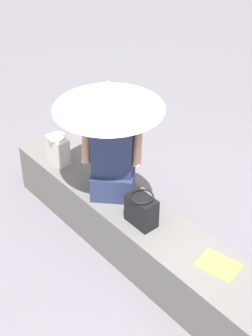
{
  "coord_description": "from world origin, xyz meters",
  "views": [
    {
      "loc": [
        -2.39,
        2.15,
        3.2
      ],
      "look_at": [
        0.17,
        0.0,
        0.81
      ],
      "focal_mm": 56.95,
      "sensor_mm": 36.0,
      "label": 1
    }
  ],
  "objects_px": {
    "person_seated": "(112,155)",
    "magazine": "(218,265)",
    "handbag_black": "(58,149)",
    "tote_bag_canvas": "(142,210)",
    "parasol": "(109,97)"
  },
  "relations": [
    {
      "from": "person_seated",
      "to": "magazine",
      "type": "bearing_deg",
      "value": -177.15
    },
    {
      "from": "handbag_black",
      "to": "tote_bag_canvas",
      "type": "relative_size",
      "value": 1.02
    },
    {
      "from": "magazine",
      "to": "parasol",
      "type": "bearing_deg",
      "value": -13.03
    },
    {
      "from": "person_seated",
      "to": "parasol",
      "type": "height_order",
      "value": "parasol"
    },
    {
      "from": "handbag_black",
      "to": "magazine",
      "type": "distance_m",
      "value": 1.79
    },
    {
      "from": "handbag_black",
      "to": "magazine",
      "type": "height_order",
      "value": "handbag_black"
    },
    {
      "from": "person_seated",
      "to": "tote_bag_canvas",
      "type": "distance_m",
      "value": 0.5
    },
    {
      "from": "tote_bag_canvas",
      "to": "magazine",
      "type": "height_order",
      "value": "tote_bag_canvas"
    },
    {
      "from": "parasol",
      "to": "magazine",
      "type": "xyz_separation_m",
      "value": [
        -1.2,
        -0.01,
        -0.85
      ]
    },
    {
      "from": "person_seated",
      "to": "magazine",
      "type": "height_order",
      "value": "person_seated"
    },
    {
      "from": "parasol",
      "to": "handbag_black",
      "type": "relative_size",
      "value": 3.61
    },
    {
      "from": "handbag_black",
      "to": "tote_bag_canvas",
      "type": "height_order",
      "value": "handbag_black"
    },
    {
      "from": "person_seated",
      "to": "parasol",
      "type": "bearing_deg",
      "value": -27.11
    },
    {
      "from": "handbag_black",
      "to": "magazine",
      "type": "bearing_deg",
      "value": -175.6
    },
    {
      "from": "handbag_black",
      "to": "parasol",
      "type": "bearing_deg",
      "value": -168.0
    }
  ]
}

